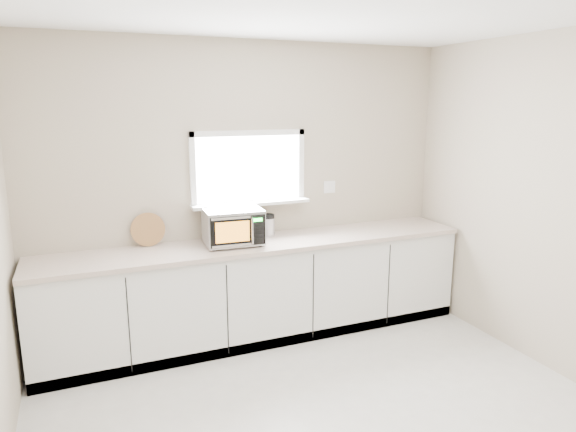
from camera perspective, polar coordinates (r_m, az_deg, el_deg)
back_wall at (r=4.83m, az=-4.41°, el=3.12°), size 4.00×0.17×2.70m
cabinets at (r=4.80m, az=-3.11°, el=-8.36°), size 3.92×0.60×0.88m
countertop at (r=4.64m, az=-3.13°, el=-3.09°), size 3.92×0.64×0.04m
microwave at (r=4.53m, az=-6.12°, el=-1.10°), size 0.52×0.44×0.32m
knife_block at (r=4.64m, az=-4.72°, el=-1.31°), size 0.15×0.22×0.29m
cutting_board at (r=4.63m, az=-15.30°, el=-1.45°), size 0.29×0.07×0.29m
coffee_grinder at (r=4.81m, az=-2.21°, el=-0.99°), size 0.15×0.15×0.21m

